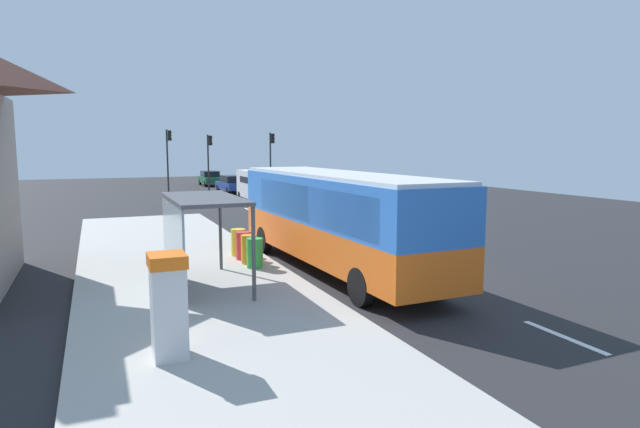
% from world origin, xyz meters
% --- Properties ---
extents(ground_plane, '(56.00, 92.00, 0.04)m').
position_xyz_m(ground_plane, '(0.00, 14.00, -0.02)').
color(ground_plane, '#262628').
extents(sidewalk_platform, '(6.20, 30.00, 0.18)m').
position_xyz_m(sidewalk_platform, '(-6.40, 2.00, 0.09)').
color(sidewalk_platform, '#ADAAA3').
rests_on(sidewalk_platform, ground).
extents(lane_stripe_seg_0, '(0.16, 2.20, 0.01)m').
position_xyz_m(lane_stripe_seg_0, '(0.25, -6.00, 0.01)').
color(lane_stripe_seg_0, silver).
rests_on(lane_stripe_seg_0, ground).
extents(lane_stripe_seg_1, '(0.16, 2.20, 0.01)m').
position_xyz_m(lane_stripe_seg_1, '(0.25, -1.00, 0.01)').
color(lane_stripe_seg_1, silver).
rests_on(lane_stripe_seg_1, ground).
extents(lane_stripe_seg_2, '(0.16, 2.20, 0.01)m').
position_xyz_m(lane_stripe_seg_2, '(0.25, 4.00, 0.01)').
color(lane_stripe_seg_2, silver).
rests_on(lane_stripe_seg_2, ground).
extents(lane_stripe_seg_3, '(0.16, 2.20, 0.01)m').
position_xyz_m(lane_stripe_seg_3, '(0.25, 9.00, 0.01)').
color(lane_stripe_seg_3, silver).
rests_on(lane_stripe_seg_3, ground).
extents(lane_stripe_seg_4, '(0.16, 2.20, 0.01)m').
position_xyz_m(lane_stripe_seg_4, '(0.25, 14.00, 0.01)').
color(lane_stripe_seg_4, silver).
rests_on(lane_stripe_seg_4, ground).
extents(lane_stripe_seg_5, '(0.16, 2.20, 0.01)m').
position_xyz_m(lane_stripe_seg_5, '(0.25, 19.00, 0.01)').
color(lane_stripe_seg_5, silver).
rests_on(lane_stripe_seg_5, ground).
extents(lane_stripe_seg_6, '(0.16, 2.20, 0.01)m').
position_xyz_m(lane_stripe_seg_6, '(0.25, 24.00, 0.01)').
color(lane_stripe_seg_6, silver).
rests_on(lane_stripe_seg_6, ground).
extents(lane_stripe_seg_7, '(0.16, 2.20, 0.01)m').
position_xyz_m(lane_stripe_seg_7, '(0.25, 29.00, 0.01)').
color(lane_stripe_seg_7, silver).
rests_on(lane_stripe_seg_7, ground).
extents(bus, '(2.84, 11.08, 3.21)m').
position_xyz_m(bus, '(-1.71, 1.46, 1.84)').
color(bus, orange).
rests_on(bus, ground).
extents(white_van, '(2.08, 5.23, 2.30)m').
position_xyz_m(white_van, '(2.20, 23.36, 1.34)').
color(white_van, white).
rests_on(white_van, ground).
extents(sedan_near, '(1.87, 4.42, 1.52)m').
position_xyz_m(sedan_near, '(2.30, 41.64, 0.79)').
color(sedan_near, '#195933').
rests_on(sedan_near, ground).
extents(sedan_far, '(2.05, 4.50, 1.52)m').
position_xyz_m(sedan_far, '(2.30, 32.17, 0.79)').
color(sedan_far, navy).
rests_on(sedan_far, ground).
extents(ticket_machine, '(0.66, 0.76, 1.94)m').
position_xyz_m(ticket_machine, '(-7.69, -4.29, 1.17)').
color(ticket_machine, silver).
rests_on(ticket_machine, sidewalk_platform).
extents(recycling_bin_green, '(0.52, 0.52, 0.95)m').
position_xyz_m(recycling_bin_green, '(-4.20, 2.23, 0.66)').
color(recycling_bin_green, green).
rests_on(recycling_bin_green, sidewalk_platform).
extents(recycling_bin_orange, '(0.52, 0.52, 0.95)m').
position_xyz_m(recycling_bin_orange, '(-4.20, 2.93, 0.66)').
color(recycling_bin_orange, orange).
rests_on(recycling_bin_orange, sidewalk_platform).
extents(recycling_bin_red, '(0.52, 0.52, 0.95)m').
position_xyz_m(recycling_bin_red, '(-4.20, 3.63, 0.66)').
color(recycling_bin_red, red).
rests_on(recycling_bin_red, sidewalk_platform).
extents(recycling_bin_yellow, '(0.52, 0.52, 0.95)m').
position_xyz_m(recycling_bin_yellow, '(-4.20, 4.33, 0.66)').
color(recycling_bin_yellow, yellow).
rests_on(recycling_bin_yellow, sidewalk_platform).
extents(traffic_light_near_side, '(0.49, 0.28, 5.24)m').
position_xyz_m(traffic_light_near_side, '(5.50, 30.71, 3.47)').
color(traffic_light_near_side, '#2D2D2D').
rests_on(traffic_light_near_side, ground).
extents(traffic_light_far_side, '(0.49, 0.28, 5.43)m').
position_xyz_m(traffic_light_far_side, '(-3.11, 31.51, 3.59)').
color(traffic_light_far_side, '#2D2D2D').
rests_on(traffic_light_far_side, ground).
extents(traffic_light_median, '(0.49, 0.28, 5.06)m').
position_xyz_m(traffic_light_median, '(0.40, 32.31, 3.36)').
color(traffic_light_median, '#2D2D2D').
rests_on(traffic_light_median, ground).
extents(bus_shelter, '(1.80, 4.00, 2.50)m').
position_xyz_m(bus_shelter, '(-6.41, 0.53, 2.10)').
color(bus_shelter, '#4C4C51').
rests_on(bus_shelter, sidewalk_platform).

